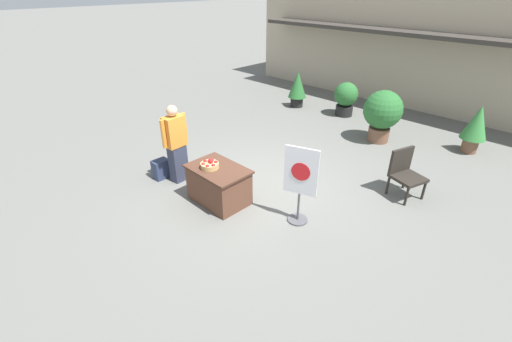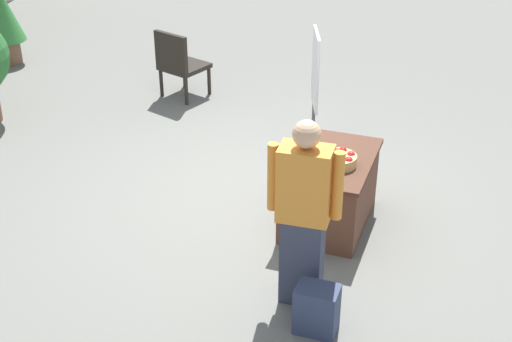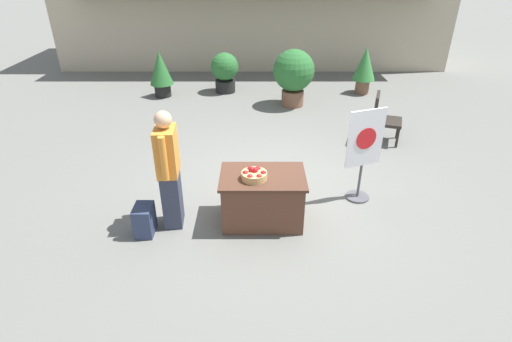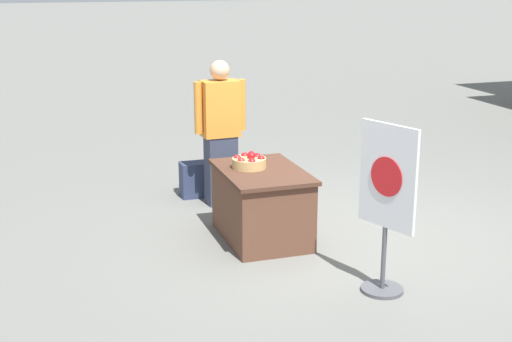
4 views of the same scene
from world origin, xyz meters
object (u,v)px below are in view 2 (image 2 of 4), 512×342
at_px(display_table, 329,190).
at_px(apple_basket, 339,159).
at_px(poster_board, 315,87).
at_px(potted_plant_near_right, 3,19).
at_px(person_visitor, 304,213).
at_px(patio_chair, 179,62).
at_px(backpack, 317,309).

relative_size(display_table, apple_basket, 3.41).
height_order(poster_board, potted_plant_near_right, poster_board).
xyz_separation_m(display_table, person_visitor, (-1.24, -0.08, 0.49)).
relative_size(patio_chair, potted_plant_near_right, 0.79).
bearing_deg(poster_board, patio_chair, 136.72).
bearing_deg(apple_basket, patio_chair, 48.28).
distance_m(backpack, potted_plant_near_right, 7.54).
bearing_deg(poster_board, apple_basket, -87.57).
height_order(apple_basket, backpack, apple_basket).
relative_size(backpack, potted_plant_near_right, 0.35).
relative_size(apple_basket, backpack, 0.81).
distance_m(person_visitor, potted_plant_near_right, 7.13).
distance_m(apple_basket, poster_board, 1.74).
xyz_separation_m(display_table, backpack, (-1.59, -0.31, -0.15)).
bearing_deg(potted_plant_near_right, poster_board, -103.72).
relative_size(poster_board, potted_plant_near_right, 1.20).
xyz_separation_m(person_visitor, poster_board, (2.73, 0.65, -0.06)).
distance_m(apple_basket, patio_chair, 3.80).
height_order(poster_board, patio_chair, poster_board).
bearing_deg(patio_chair, potted_plant_near_right, 101.66).
bearing_deg(poster_board, person_visitor, -96.75).
xyz_separation_m(display_table, poster_board, (1.49, 0.58, 0.43)).
relative_size(person_visitor, potted_plant_near_right, 1.38).
bearing_deg(display_table, potted_plant_near_right, 64.55).
bearing_deg(backpack, display_table, 11.01).
relative_size(apple_basket, patio_chair, 0.36).
xyz_separation_m(backpack, poster_board, (3.08, 0.88, 0.59)).
xyz_separation_m(apple_basket, potted_plant_near_right, (2.88, 5.91, -0.08)).
distance_m(backpack, poster_board, 3.26).
bearing_deg(apple_basket, person_visitor, 179.21).
bearing_deg(backpack, potted_plant_near_right, 54.57).
height_order(apple_basket, patio_chair, patio_chair).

